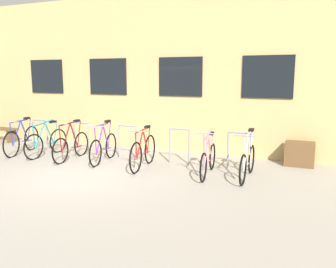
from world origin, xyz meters
TOP-DOWN VIEW (x-y plane):
  - ground_plane at (0.00, 0.00)m, footprint 42.00×42.00m
  - storefront_building at (0.00, 5.70)m, footprint 28.00×5.04m
  - bike_rack at (0.18, 1.90)m, footprint 6.57×0.05m
  - bicycle_pink at (2.62, 1.22)m, footprint 0.44×1.69m
  - bicycle_blue at (-2.93, 1.27)m, footprint 0.52×1.70m
  - bicycle_maroon at (-1.16, 1.22)m, footprint 0.44×1.66m
  - bicycle_teal at (-2.08, 1.31)m, footprint 0.44×1.67m
  - bicycle_red at (0.99, 1.21)m, footprint 0.44×1.72m
  - bicycle_silver at (3.49, 1.29)m, footprint 0.44×1.68m
  - bicycle_purple at (-0.22, 1.33)m, footprint 0.44×1.65m
  - planter_box at (4.49, 2.85)m, footprint 0.70×0.44m

SIDE VIEW (x-z plane):
  - ground_plane at x=0.00m, z-range 0.00..0.00m
  - planter_box at x=4.49m, z-range 0.00..0.60m
  - bicycle_pink at x=2.62m, z-range -0.16..0.90m
  - bicycle_silver at x=3.49m, z-range -0.16..0.91m
  - bicycle_maroon at x=-1.16m, z-range -0.14..0.91m
  - bicycle_teal at x=-2.08m, z-range -0.14..0.90m
  - bicycle_purple at x=-0.22m, z-range -0.15..0.92m
  - bicycle_red at x=0.99m, z-range -0.11..0.90m
  - bicycle_blue at x=-2.93m, z-range -0.12..0.91m
  - bike_rack at x=0.18m, z-range 0.09..1.01m
  - storefront_building at x=0.00m, z-range 0.00..4.57m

